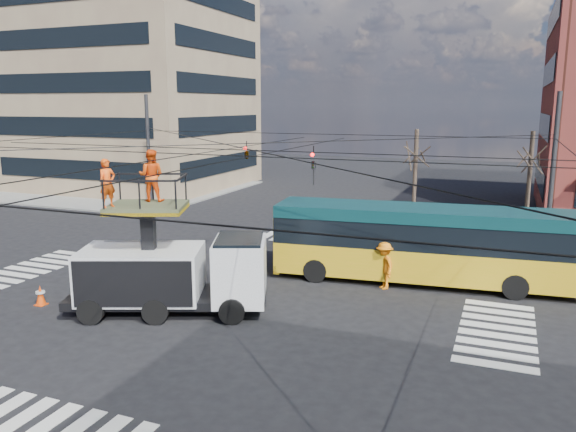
# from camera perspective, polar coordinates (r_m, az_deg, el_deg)

# --- Properties ---
(ground) EXTENTS (120.00, 120.00, 0.00)m
(ground) POSITION_cam_1_polar(r_m,az_deg,el_deg) (22.47, -6.15, -7.91)
(ground) COLOR black
(ground) RESTS_ON ground
(sidewalk_nw) EXTENTS (18.00, 18.00, 0.12)m
(sidewalk_nw) POSITION_cam_1_polar(r_m,az_deg,el_deg) (50.92, -16.15, 2.57)
(sidewalk_nw) COLOR slate
(sidewalk_nw) RESTS_ON ground
(crosswalks) EXTENTS (22.40, 22.40, 0.02)m
(crosswalks) POSITION_cam_1_polar(r_m,az_deg,el_deg) (22.47, -6.15, -7.89)
(crosswalks) COLOR silver
(crosswalks) RESTS_ON ground
(building_tower) EXTENTS (18.06, 16.06, 30.00)m
(building_tower) POSITION_cam_1_polar(r_m,az_deg,el_deg) (53.91, -15.89, 19.00)
(building_tower) COLOR #886F56
(building_tower) RESTS_ON ground
(overhead_network) EXTENTS (24.24, 24.24, 8.00)m
(overhead_network) POSITION_cam_1_polar(r_m,az_deg,el_deg) (21.84, -6.06, 3.12)
(overhead_network) COLOR #2D2D30
(overhead_network) RESTS_ON ground
(tree_a) EXTENTS (2.00, 2.00, 6.00)m
(tree_a) POSITION_cam_1_polar(r_m,az_deg,el_deg) (32.73, 12.87, 6.19)
(tree_a) COLOR #382B21
(tree_a) RESTS_ON ground
(tree_b) EXTENTS (2.00, 2.00, 6.00)m
(tree_b) POSITION_cam_1_polar(r_m,az_deg,el_deg) (32.36, 23.45, 5.49)
(tree_b) COLOR #382B21
(tree_b) RESTS_ON ground
(utility_truck) EXTENTS (7.35, 4.74, 5.81)m
(utility_truck) POSITION_cam_1_polar(r_m,az_deg,el_deg) (20.40, -11.66, -4.32)
(utility_truck) COLOR black
(utility_truck) RESTS_ON ground
(city_bus) EXTENTS (12.33, 3.81, 3.20)m
(city_bus) POSITION_cam_1_polar(r_m,az_deg,el_deg) (24.00, 13.33, -2.62)
(city_bus) COLOR gold
(city_bus) RESTS_ON ground
(traffic_cone) EXTENTS (0.36, 0.36, 0.77)m
(traffic_cone) POSITION_cam_1_polar(r_m,az_deg,el_deg) (23.03, -23.85, -7.35)
(traffic_cone) COLOR #E74209
(traffic_cone) RESTS_ON ground
(worker_ground) EXTENTS (0.83, 1.26, 2.00)m
(worker_ground) POSITION_cam_1_polar(r_m,az_deg,el_deg) (22.85, -19.12, -5.54)
(worker_ground) COLOR #D5450D
(worker_ground) RESTS_ON ground
(flagger) EXTENTS (1.34, 1.44, 1.95)m
(flagger) POSITION_cam_1_polar(r_m,az_deg,el_deg) (23.06, 9.72, -4.97)
(flagger) COLOR orange
(flagger) RESTS_ON ground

